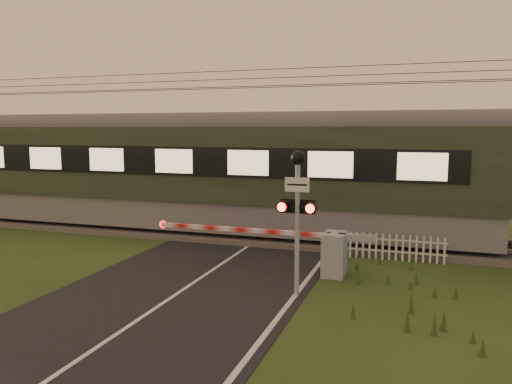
% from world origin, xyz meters
% --- Properties ---
extents(ground, '(160.00, 160.00, 0.00)m').
position_xyz_m(ground, '(0.00, 0.00, 0.00)').
color(ground, '#253C17').
rests_on(ground, ground).
extents(road, '(6.00, 140.00, 0.03)m').
position_xyz_m(road, '(0.02, -0.23, 0.01)').
color(road, black).
rests_on(road, ground).
extents(track_bed, '(140.00, 3.40, 0.39)m').
position_xyz_m(track_bed, '(0.00, 6.50, 0.07)').
color(track_bed, '#47423D').
rests_on(track_bed, ground).
extents(overhead_wires, '(120.00, 0.62, 0.62)m').
position_xyz_m(overhead_wires, '(0.00, 6.50, 5.72)').
color(overhead_wires, black).
rests_on(overhead_wires, ground).
extents(boom_gate, '(6.46, 0.91, 1.22)m').
position_xyz_m(boom_gate, '(3.09, 2.48, 0.66)').
color(boom_gate, gray).
rests_on(boom_gate, ground).
extents(crossing_signal, '(0.89, 0.36, 3.49)m').
position_xyz_m(crossing_signal, '(2.77, 0.50, 2.40)').
color(crossing_signal, gray).
rests_on(crossing_signal, ground).
extents(picket_fence, '(3.17, 0.07, 0.81)m').
position_xyz_m(picket_fence, '(4.78, 4.60, 0.41)').
color(picket_fence, silver).
rests_on(picket_fence, ground).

